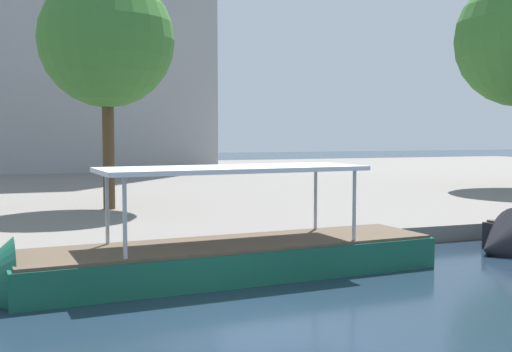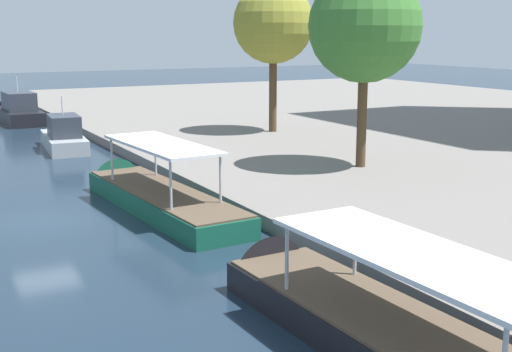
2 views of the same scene
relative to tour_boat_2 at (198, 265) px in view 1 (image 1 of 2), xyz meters
name	(u,v)px [view 1 (image 1 of 2)]	position (x,y,z in m)	size (l,w,h in m)	color
ground_plane	(275,333)	(0.25, -4.79, -0.39)	(220.00, 220.00, 0.00)	#192838
dock_promenade	(91,184)	(0.25, 30.01, -0.09)	(120.00, 55.00, 0.58)	slate
tour_boat_2	(198,265)	(0.00, 0.00, 0.00)	(12.77, 3.42, 3.93)	#14513D
tree_3	(111,35)	(-0.62, 11.67, 7.64)	(5.77, 5.77, 10.16)	#4C3823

